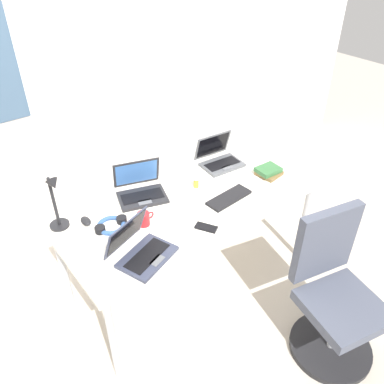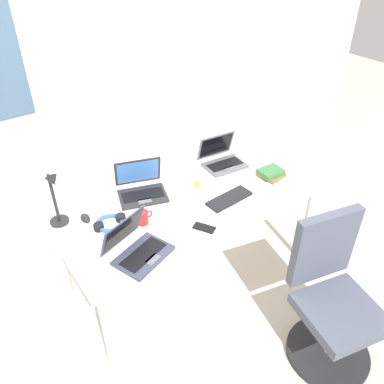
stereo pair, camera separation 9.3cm
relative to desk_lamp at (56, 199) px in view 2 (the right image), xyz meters
The scene contains 15 objects.
ground_plane 1.26m from the desk_lamp, 19.03° to the right, with size 12.00×12.00×0.00m, color #B7AD9E.
wall_back 1.20m from the desk_lamp, 45.90° to the left, with size 6.00×0.13×2.60m.
desk 0.88m from the desk_lamp, 19.03° to the right, with size 1.80×0.80×0.74m.
desk_lamp is the anchor object (origin of this frame).
laptop_far_corner 1.28m from the desk_lamp, ahead, with size 0.33×0.30×0.22m.
laptop_front_left 0.59m from the desk_lamp, ahead, with size 0.39×0.37×0.23m.
laptop_near_lamp 0.58m from the desk_lamp, 62.37° to the right, with size 0.39×0.38×0.23m.
external_keyboard 1.11m from the desk_lamp, 21.73° to the right, with size 0.33×0.12×0.02m, color black.
computer_mouse 0.23m from the desk_lamp, 16.50° to the right, with size 0.06×0.10×0.03m, color black.
cell_phone 0.91m from the desk_lamp, 37.73° to the right, with size 0.06×0.14×0.01m, color black.
headphones 0.35m from the desk_lamp, 35.23° to the right, with size 0.21×0.18×0.04m.
pill_bottle 0.96m from the desk_lamp, ahead, with size 0.04×0.04×0.08m.
book_stack 1.50m from the desk_lamp, 14.03° to the right, with size 0.18×0.17×0.06m.
coffee_mug 0.53m from the desk_lamp, 33.38° to the right, with size 0.11×0.08×0.09m.
office_chair 1.77m from the desk_lamp, 47.19° to the right, with size 0.53×0.58×0.97m.
Camera 2 is at (-1.24, -1.74, 2.34)m, focal length 37.21 mm.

